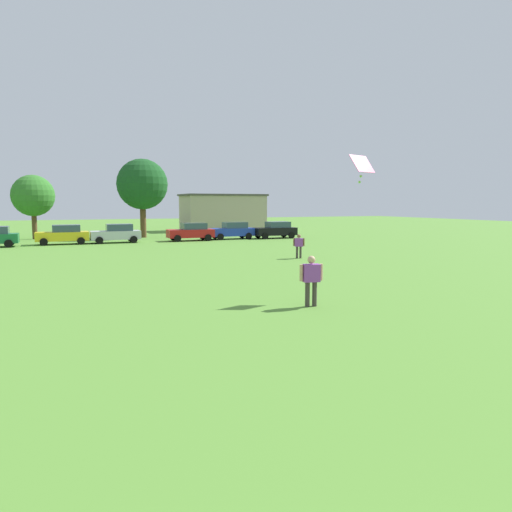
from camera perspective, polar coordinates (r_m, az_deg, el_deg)
The scene contains 12 objects.
ground_plane at distance 29.66m, azimuth -17.35°, elevation -0.78°, with size 160.00×160.00×0.00m, color #568C33.
adult_bystander at distance 16.36m, azimuth 6.66°, elevation -2.46°, with size 0.83×0.42×1.76m.
bystander_near_trees at distance 30.65m, azimuth 5.18°, elevation 1.44°, with size 0.63×0.53×1.56m.
kite at distance 18.83m, azimuth 12.64°, elevation 10.57°, with size 1.17×0.82×1.08m.
parked_car_yellow_1 at distance 44.21m, azimuth -22.18°, elevation 2.42°, with size 4.30×2.02×1.68m.
parked_car_silver_2 at distance 44.41m, azimuth -16.45°, elevation 2.65°, with size 4.30×2.02×1.68m.
parked_car_red_3 at distance 45.32m, azimuth -7.79°, elevation 2.92°, with size 4.30×2.02×1.68m.
parked_car_blue_4 at distance 47.09m, azimuth -2.85°, elevation 3.10°, with size 4.30×2.02×1.68m.
parked_car_black_5 at distance 48.13m, azimuth 2.36°, elevation 3.17°, with size 4.30×2.02×1.68m.
tree_center at distance 51.66m, azimuth -25.26°, elevation 6.57°, with size 4.05×4.05×6.31m.
tree_far_right at distance 50.54m, azimuth -13.54°, elevation 8.36°, with size 5.18×5.18×8.08m.
house_left at distance 62.23m, azimuth -4.06°, elevation 5.27°, with size 10.50×6.25×4.71m.
Camera 1 is at (-2.57, 0.66, 3.55)m, focal length 33.23 mm.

